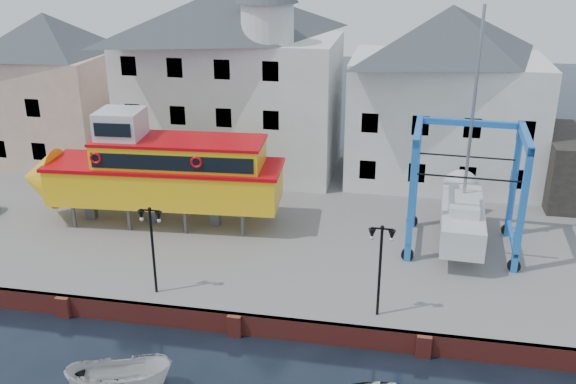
# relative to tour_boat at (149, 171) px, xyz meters

# --- Properties ---
(ground) EXTENTS (140.00, 140.00, 0.00)m
(ground) POSITION_rel_tour_boat_xyz_m (7.07, -8.52, -4.03)
(ground) COLOR black
(ground) RESTS_ON ground
(hardstanding) EXTENTS (44.00, 22.00, 1.00)m
(hardstanding) POSITION_rel_tour_boat_xyz_m (7.07, 2.48, -3.53)
(hardstanding) COLOR slate
(hardstanding) RESTS_ON ground
(quay_wall) EXTENTS (44.00, 0.47, 1.00)m
(quay_wall) POSITION_rel_tour_boat_xyz_m (7.07, -8.41, -3.53)
(quay_wall) COLOR maroon
(quay_wall) RESTS_ON ground
(building_pink) EXTENTS (8.00, 7.00, 10.30)m
(building_pink) POSITION_rel_tour_boat_xyz_m (-10.93, 9.48, 2.11)
(building_pink) COLOR tan
(building_pink) RESTS_ON hardstanding
(building_white_main) EXTENTS (14.00, 8.30, 14.00)m
(building_white_main) POSITION_rel_tour_boat_xyz_m (2.20, 9.88, 3.31)
(building_white_main) COLOR silver
(building_white_main) RESTS_ON hardstanding
(building_white_right) EXTENTS (12.00, 8.00, 11.20)m
(building_white_right) POSITION_rel_tour_boat_xyz_m (16.07, 10.48, 2.56)
(building_white_right) COLOR silver
(building_white_right) RESTS_ON hardstanding
(lamp_post_left) EXTENTS (1.12, 0.32, 4.20)m
(lamp_post_left) POSITION_rel_tour_boat_xyz_m (3.07, -7.32, 0.14)
(lamp_post_left) COLOR black
(lamp_post_left) RESTS_ON hardstanding
(lamp_post_right) EXTENTS (1.12, 0.32, 4.20)m
(lamp_post_right) POSITION_rel_tour_boat_xyz_m (13.07, -7.32, 0.14)
(lamp_post_right) COLOR black
(lamp_post_right) RESTS_ON hardstanding
(tour_boat) EXTENTS (14.98, 4.50, 6.44)m
(tour_boat) POSITION_rel_tour_boat_xyz_m (0.00, 0.00, 0.00)
(tour_boat) COLOR #59595E
(tour_boat) RESTS_ON hardstanding
(travel_lift) EXTENTS (5.89, 8.16, 12.21)m
(travel_lift) POSITION_rel_tour_boat_xyz_m (16.90, 0.64, -0.99)
(travel_lift) COLOR blue
(travel_lift) RESTS_ON hardstanding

